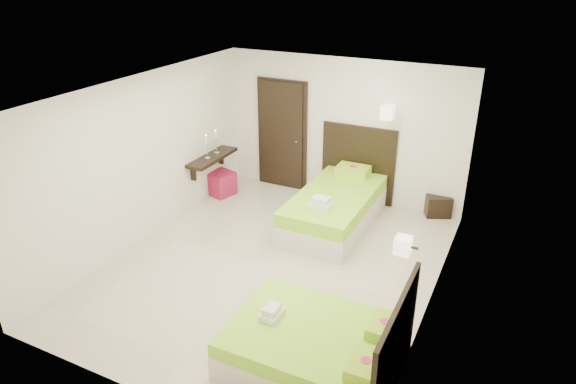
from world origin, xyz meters
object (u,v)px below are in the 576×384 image
at_px(bed_double, 320,347).
at_px(nightstand, 438,205).
at_px(ottoman, 221,183).
at_px(bed_single, 337,205).

bearing_deg(bed_double, nightstand, 84.50).
bearing_deg(ottoman, nightstand, 13.61).
distance_m(bed_double, ottoman, 4.86).
height_order(bed_single, ottoman, bed_single).
xyz_separation_m(bed_double, nightstand, (0.42, 4.34, -0.09)).
xyz_separation_m(bed_double, ottoman, (-3.47, 3.40, -0.05)).
distance_m(nightstand, ottoman, 4.01).
xyz_separation_m(bed_single, nightstand, (1.49, 1.07, -0.15)).
distance_m(bed_single, ottoman, 2.41).
bearing_deg(bed_double, bed_single, 108.12).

